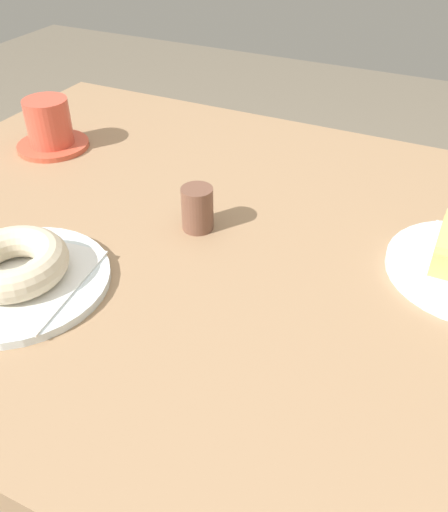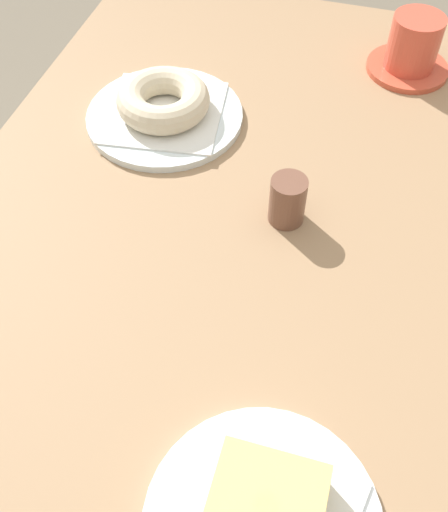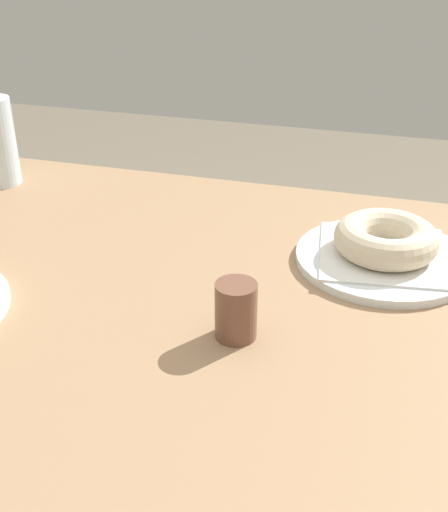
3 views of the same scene
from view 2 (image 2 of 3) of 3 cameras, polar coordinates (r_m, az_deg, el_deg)
The scene contains 7 objects.
ground_plane at distance 1.34m, azimuth 2.23°, elevation -19.68°, with size 6.00×6.00×0.00m, color #706655.
table at distance 0.78m, azimuth 3.62°, elevation -5.02°, with size 1.19×0.83×0.71m.
plate_sugar_ring at distance 0.89m, azimuth -5.56°, elevation 12.88°, with size 0.22×0.22×0.01m, color white.
napkin_sugar_ring at distance 0.88m, azimuth -5.59°, elevation 13.22°, with size 0.16×0.16×0.00m, color white.
donut_sugar_ring at distance 0.87m, azimuth -5.70°, elevation 14.32°, with size 0.13×0.13×0.04m, color beige.
coffee_cup at distance 1.00m, azimuth 17.22°, elevation 18.12°, with size 0.12×0.12×0.09m.
sugar_jar at distance 0.73m, azimuth 5.96°, elevation 5.19°, with size 0.04×0.04×0.06m, color brown.
Camera 2 is at (-0.43, -0.07, 1.27)m, focal length 42.81 mm.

